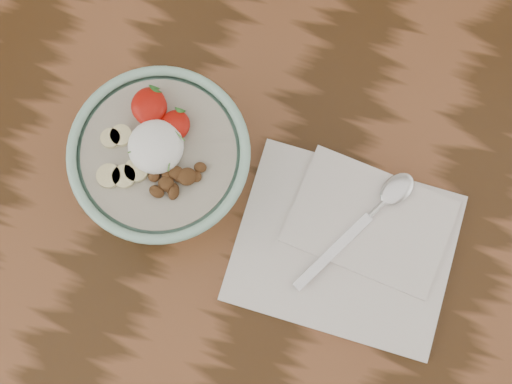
{
  "coord_description": "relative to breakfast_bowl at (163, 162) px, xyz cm",
  "views": [
    {
      "loc": [
        -0.26,
        -10.27,
        163.73
      ],
      "look_at": [
        -5.34,
        4.87,
        87.22
      ],
      "focal_mm": 50.0,
      "sensor_mm": 36.0,
      "label": 1
    }
  ],
  "objects": [
    {
      "name": "breakfast_bowl",
      "position": [
        0.0,
        0.0,
        0.0
      ],
      "size": [
        20.81,
        20.81,
        14.16
      ],
      "rotation": [
        0.0,
        0.0,
        0.05
      ],
      "color": "#90C2AB",
      "rests_on": "table"
    },
    {
      "name": "spoon",
      "position": [
        26.49,
        4.42,
        -5.05
      ],
      "size": [
        11.42,
        18.92,
        1.06
      ],
      "rotation": [
        0.0,
        0.0,
        -0.48
      ],
      "color": "silver",
      "rests_on": "napkin"
    },
    {
      "name": "napkin",
      "position": [
        24.27,
        -1.05,
        -6.43
      ],
      "size": [
        27.05,
        22.41,
        1.62
      ],
      "rotation": [
        0.0,
        0.0,
        0.03
      ],
      "color": "silver",
      "rests_on": "table"
    },
    {
      "name": "table",
      "position": [
        17.28,
        -5.86,
        -16.41
      ],
      "size": [
        160.0,
        90.0,
        75.0
      ],
      "color": "#37200D",
      "rests_on": "ground"
    }
  ]
}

